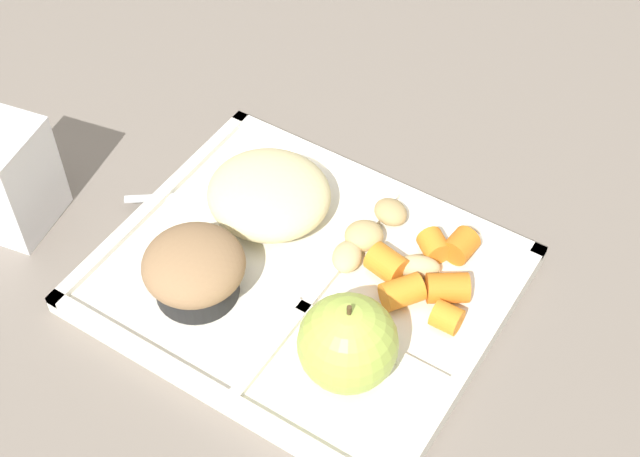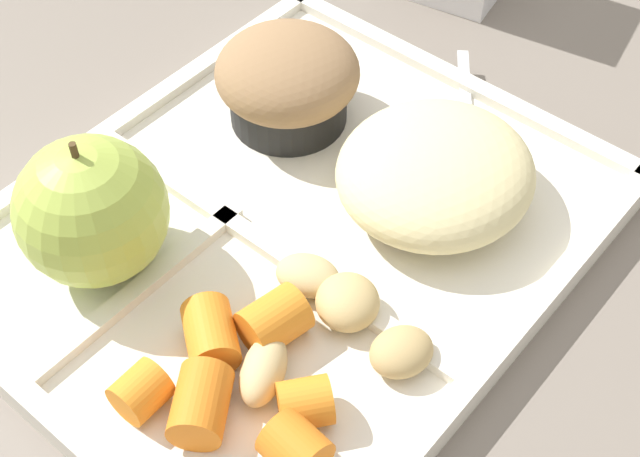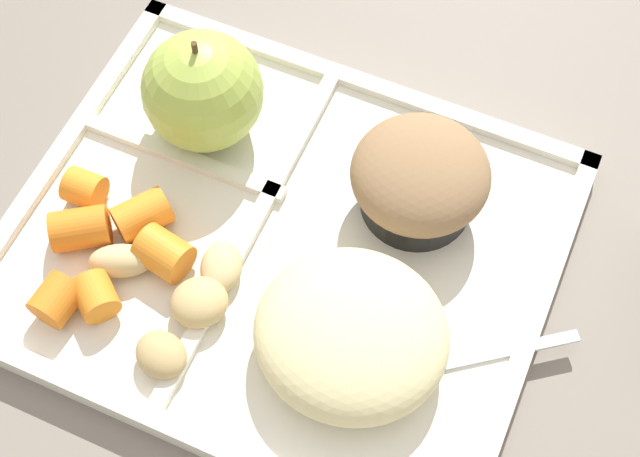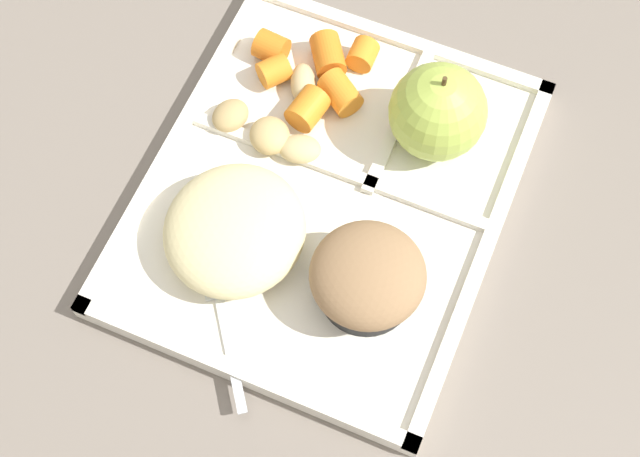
{
  "view_description": "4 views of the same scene",
  "coord_description": "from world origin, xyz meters",
  "px_view_note": "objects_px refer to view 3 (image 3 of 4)",
  "views": [
    {
      "loc": [
        -0.26,
        0.39,
        0.62
      ],
      "look_at": [
        0.0,
        -0.03,
        0.04
      ],
      "focal_mm": 51.22,
      "sensor_mm": 36.0,
      "label": 1
    },
    {
      "loc": [
        -0.23,
        -0.21,
        0.38
      ],
      "look_at": [
        0.0,
        -0.02,
        0.03
      ],
      "focal_mm": 50.09,
      "sensor_mm": 36.0,
      "label": 2
    },
    {
      "loc": [
        0.13,
        -0.23,
        0.51
      ],
      "look_at": [
        0.02,
        0.01,
        0.03
      ],
      "focal_mm": 51.91,
      "sensor_mm": 36.0,
      "label": 3
    },
    {
      "loc": [
        0.31,
        0.12,
        0.66
      ],
      "look_at": [
        0.05,
        0.01,
        0.06
      ],
      "focal_mm": 52.73,
      "sensor_mm": 36.0,
      "label": 4
    }
  ],
  "objects_px": {
    "lunch_tray": "(281,245)",
    "green_apple": "(203,91)",
    "bran_muffin": "(420,180)",
    "plastic_fork": "(438,366)"
  },
  "relations": [
    {
      "from": "bran_muffin",
      "to": "plastic_fork",
      "type": "xyz_separation_m",
      "value": [
        0.05,
        -0.1,
        -0.03
      ]
    },
    {
      "from": "lunch_tray",
      "to": "green_apple",
      "type": "height_order",
      "value": "green_apple"
    },
    {
      "from": "bran_muffin",
      "to": "plastic_fork",
      "type": "relative_size",
      "value": 0.68
    },
    {
      "from": "lunch_tray",
      "to": "green_apple",
      "type": "bearing_deg",
      "value": 143.42
    },
    {
      "from": "bran_muffin",
      "to": "lunch_tray",
      "type": "bearing_deg",
      "value": -138.45
    },
    {
      "from": "green_apple",
      "to": "bran_muffin",
      "type": "xyz_separation_m",
      "value": [
        0.14,
        -0.0,
        -0.01
      ]
    },
    {
      "from": "lunch_tray",
      "to": "bran_muffin",
      "type": "distance_m",
      "value": 0.09
    },
    {
      "from": "lunch_tray",
      "to": "plastic_fork",
      "type": "xyz_separation_m",
      "value": [
        0.12,
        -0.04,
        0.01
      ]
    },
    {
      "from": "green_apple",
      "to": "bran_muffin",
      "type": "relative_size",
      "value": 1.0
    },
    {
      "from": "lunch_tray",
      "to": "bran_muffin",
      "type": "xyz_separation_m",
      "value": [
        0.07,
        0.06,
        0.03
      ]
    }
  ]
}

